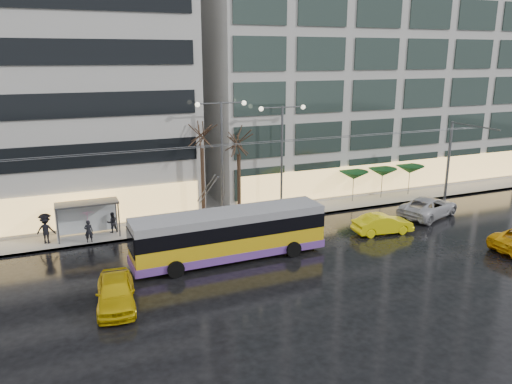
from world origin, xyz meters
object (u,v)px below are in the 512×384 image
trolleybus (230,236)px  street_lamp_near (222,144)px  bus_shelter (81,212)px  taxi_a (116,292)px

trolleybus → street_lamp_near: size_ratio=1.36×
bus_shelter → taxi_a: bus_shelter is taller
bus_shelter → street_lamp_near: street_lamp_near is taller
trolleybus → street_lamp_near: bearing=74.2°
trolleybus → taxi_a: size_ratio=2.61×
trolleybus → street_lamp_near: (2.13, 7.50, 4.46)m
taxi_a → trolleybus: bearing=32.3°
trolleybus → taxi_a: (-7.46, -3.58, -0.73)m
trolleybus → bus_shelter: trolleybus is taller
bus_shelter → street_lamp_near: (10.38, 0.11, 4.03)m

